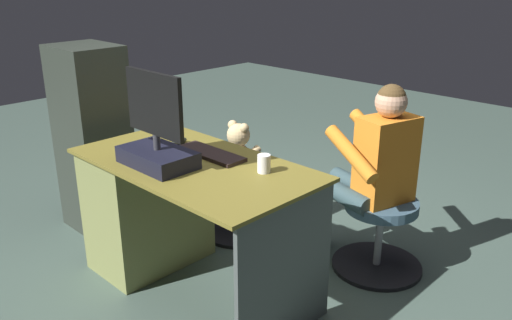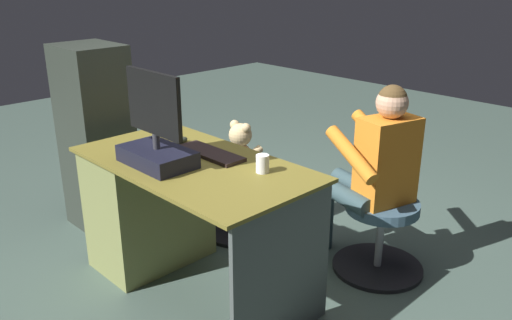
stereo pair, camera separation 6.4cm
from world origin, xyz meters
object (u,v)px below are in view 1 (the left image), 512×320
cup (264,164)px  office_chair_teddy (239,196)px  monitor (157,141)px  visitor_chair (380,230)px  tv_remote (150,143)px  person (370,164)px  desk (157,205)px  keyboard (211,154)px  teddy_bear (240,148)px  computer_mouse (179,141)px

cup → office_chair_teddy: 1.01m
monitor → visitor_chair: size_ratio=0.89×
tv_remote → visitor_chair: 1.43m
visitor_chair → person: (0.09, 0.02, 0.40)m
person → visitor_chair: bearing=-165.0°
desk → keyboard: keyboard is taller
keyboard → teddy_bear: size_ratio=1.26×
tv_remote → computer_mouse: bearing=-136.4°
teddy_bear → keyboard: bearing=121.3°
office_chair_teddy → teddy_bear: size_ratio=1.59×
cup → office_chair_teddy: size_ratio=0.17×
teddy_bear → monitor: bearing=106.3°
monitor → teddy_bear: (0.23, -0.80, -0.29)m
monitor → visitor_chair: (-0.70, -1.04, -0.64)m
monitor → office_chair_teddy: size_ratio=0.90×
computer_mouse → office_chair_teddy: 0.73m
cup → person: size_ratio=0.08×
tv_remote → person: (-0.91, -0.86, -0.12)m
desk → computer_mouse: computer_mouse is taller
computer_mouse → visitor_chair: (-0.89, -0.75, -0.53)m
cup → monitor: bearing=33.8°
keyboard → person: size_ratio=0.37×
keyboard → person: bearing=-125.6°
tv_remote → person: size_ratio=0.13×
desk → visitor_chair: 1.31m
monitor → tv_remote: size_ratio=3.18×
monitor → computer_mouse: monitor is taller
keyboard → visitor_chair: (-0.61, -0.76, -0.52)m
keyboard → tv_remote: (0.38, 0.12, -0.00)m
keyboard → office_chair_teddy: (0.32, -0.51, -0.51)m
desk → cup: (-0.71, -0.15, 0.40)m
desk → office_chair_teddy: (-0.02, -0.64, -0.14)m
monitor → teddy_bear: size_ratio=1.44×
computer_mouse → person: (-0.80, -0.73, -0.13)m
office_chair_teddy → tv_remote: bearing=84.2°
desk → teddy_bear: teddy_bear is taller
office_chair_teddy → person: bearing=-165.0°
office_chair_teddy → person: person is taller
office_chair_teddy → computer_mouse: bearing=94.5°
cup → tv_remote: 0.77m
monitor → visitor_chair: monitor is taller
office_chair_teddy → teddy_bear: bearing=-90.0°
tv_remote → teddy_bear: bearing=-103.5°
office_chair_teddy → visitor_chair: size_ratio=0.99×
monitor → teddy_bear: bearing=-73.7°
computer_mouse → person: 1.09m
keyboard → visitor_chair: size_ratio=0.79×
keyboard → cup: cup is taller
visitor_chair → tv_remote: bearing=41.6°
cup → teddy_bear: (0.69, -0.50, -0.21)m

